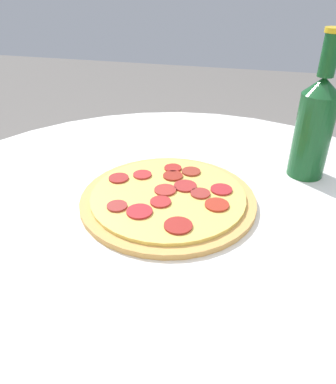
% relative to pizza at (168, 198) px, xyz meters
% --- Properties ---
extents(table, '(1.05, 1.05, 0.69)m').
position_rel_pizza_xyz_m(table, '(-0.02, 0.06, -0.17)').
color(table, white).
rests_on(table, ground_plane).
extents(pizza, '(0.31, 0.31, 0.02)m').
position_rel_pizza_xyz_m(pizza, '(0.00, 0.00, 0.00)').
color(pizza, tan).
rests_on(pizza, table).
extents(beer_bottle, '(0.07, 0.07, 0.27)m').
position_rel_pizza_xyz_m(beer_bottle, '(-0.24, -0.16, 0.10)').
color(beer_bottle, '#144C23').
rests_on(beer_bottle, table).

